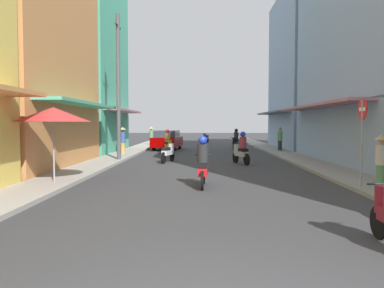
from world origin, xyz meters
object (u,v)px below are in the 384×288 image
at_px(vendor_umbrella, 53,115).
at_px(street_sign_no_entry, 362,132).
at_px(motorbike_white, 168,152).
at_px(motorbike_red, 203,164).
at_px(pedestrian_midway, 123,139).
at_px(motorbike_silver, 241,150).
at_px(pedestrian_foreground, 382,158).
at_px(motorbike_blue, 206,138).
at_px(pedestrian_far, 151,135).
at_px(parked_car, 167,140).
at_px(utility_pole, 118,87).
at_px(motorbike_orange, 168,143).
at_px(pedestrian_crossing, 280,140).
at_px(motorbike_black, 236,140).

height_order(vendor_umbrella, street_sign_no_entry, street_sign_no_entry).
height_order(motorbike_white, vendor_umbrella, vendor_umbrella).
bearing_deg(motorbike_red, pedestrian_midway, 111.91).
distance_m(motorbike_silver, pedestrian_foreground, 7.79).
xyz_separation_m(motorbike_red, motorbike_blue, (0.39, 27.62, -0.20)).
xyz_separation_m(pedestrian_far, street_sign_no_entry, (8.90, -22.95, 0.77)).
bearing_deg(parked_car, motorbike_silver, -66.60).
xyz_separation_m(motorbike_white, utility_pole, (-2.56, 0.31, 3.32)).
bearing_deg(motorbike_white, motorbike_red, -77.26).
distance_m(motorbike_orange, pedestrian_foreground, 15.26).
height_order(motorbike_white, pedestrian_crossing, pedestrian_crossing).
xyz_separation_m(motorbike_orange, motorbike_silver, (4.06, -6.30, 0.00)).
bearing_deg(pedestrian_midway, pedestrian_crossing, 12.58).
bearing_deg(motorbike_red, vendor_umbrella, 179.46).
bearing_deg(vendor_umbrella, motorbike_red, -0.54).
height_order(motorbike_orange, pedestrian_far, pedestrian_far).
relative_size(parked_car, street_sign_no_entry, 1.61).
distance_m(pedestrian_far, utility_pole, 14.44).
height_order(parked_car, street_sign_no_entry, street_sign_no_entry).
height_order(parked_car, pedestrian_far, pedestrian_far).
xyz_separation_m(parked_car, pedestrian_crossing, (7.92, -2.46, 0.11)).
xyz_separation_m(motorbike_black, utility_pole, (-6.79, -9.25, 3.12)).
bearing_deg(pedestrian_midway, motorbike_red, -68.09).
bearing_deg(motorbike_red, street_sign_no_entry, -10.98).
bearing_deg(vendor_umbrella, pedestrian_far, 89.49).
relative_size(motorbike_blue, pedestrian_far, 1.05).
height_order(pedestrian_far, street_sign_no_entry, street_sign_no_entry).
relative_size(motorbike_red, pedestrian_far, 1.08).
bearing_deg(pedestrian_crossing, pedestrian_far, 142.95).
relative_size(motorbike_white, utility_pole, 0.24).
bearing_deg(street_sign_no_entry, vendor_umbrella, 174.29).
bearing_deg(street_sign_no_entry, motorbike_silver, 108.64).
height_order(motorbike_white, utility_pole, utility_pole).
bearing_deg(parked_car, motorbike_black, -0.05).
bearing_deg(motorbike_white, utility_pole, 173.13).
distance_m(motorbike_black, vendor_umbrella, 18.63).
distance_m(motorbike_silver, street_sign_no_entry, 8.18).
height_order(pedestrian_foreground, pedestrian_crossing, pedestrian_crossing).
bearing_deg(motorbike_black, pedestrian_crossing, -41.34).
bearing_deg(motorbike_blue, motorbike_orange, -100.13).
distance_m(motorbike_red, street_sign_no_entry, 4.66).
height_order(motorbike_orange, motorbike_black, same).
distance_m(motorbike_blue, pedestrian_crossing, 13.80).
xyz_separation_m(motorbike_orange, pedestrian_foreground, (7.56, -13.26, 0.21)).
height_order(pedestrian_far, vendor_umbrella, vendor_umbrella).
xyz_separation_m(motorbike_red, motorbike_white, (-1.72, 7.62, -0.20)).
height_order(motorbike_silver, pedestrian_crossing, pedestrian_crossing).
distance_m(motorbike_blue, street_sign_no_entry, 28.80).
height_order(motorbike_red, motorbike_orange, same).
bearing_deg(motorbike_black, motorbike_blue, 101.49).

